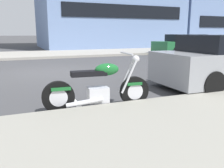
{
  "coord_description": "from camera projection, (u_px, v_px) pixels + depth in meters",
  "views": [
    {
      "loc": [
        -1.14,
        -9.16,
        1.48
      ],
      "look_at": [
        0.64,
        -4.82,
        0.46
      ],
      "focal_mm": 38.04,
      "sensor_mm": 36.0,
      "label": 1
    }
  ],
  "objects": [
    {
      "name": "ground_plane",
      "position": [
        48.0,
        73.0,
        9.02
      ],
      "size": [
        260.0,
        260.0,
        0.0
      ],
      "primitive_type": "plane",
      "color": "#3D3D3F"
    },
    {
      "name": "sidewalk_far_curb",
      "position": [
        180.0,
        50.0,
        20.2
      ],
      "size": [
        120.0,
        5.0,
        0.14
      ],
      "primitive_type": "cube",
      "color": "gray",
      "rests_on": "ground"
    },
    {
      "name": "parking_stall_stripe",
      "position": [
        76.0,
        103.0,
        5.09
      ],
      "size": [
        0.12,
        2.2,
        0.01
      ],
      "primitive_type": "cube",
      "color": "silver",
      "rests_on": "ground"
    },
    {
      "name": "parked_motorcycle",
      "position": [
        99.0,
        88.0,
        4.63
      ],
      "size": [
        2.14,
        0.62,
        1.1
      ],
      "rotation": [
        0.0,
        0.0,
        -0.08
      ],
      "color": "black",
      "rests_on": "ground"
    },
    {
      "name": "car_opposite_curb",
      "position": [
        185.0,
        45.0,
        16.47
      ],
      "size": [
        4.64,
        2.06,
        1.38
      ],
      "rotation": [
        0.0,
        0.0,
        3.21
      ],
      "color": "#236638",
      "rests_on": "ground"
    }
  ]
}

